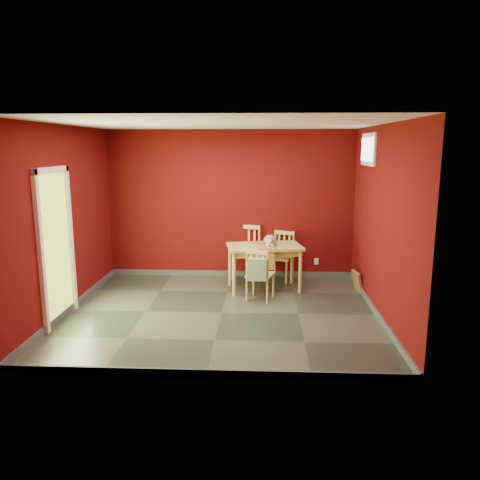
{
  "coord_description": "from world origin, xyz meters",
  "views": [
    {
      "loc": [
        0.58,
        -6.5,
        2.39
      ],
      "look_at": [
        0.25,
        0.45,
        1.0
      ],
      "focal_mm": 35.0,
      "sensor_mm": 36.0,
      "label": 1
    }
  ],
  "objects_px": {
    "chair_far_right": "(282,255)",
    "cat": "(270,238)",
    "dining_table": "(264,251)",
    "chair_near": "(260,274)",
    "chair_far_left": "(247,252)",
    "picture_frame": "(357,281)",
    "tote_bag": "(257,270)"
  },
  "relations": [
    {
      "from": "chair_far_left",
      "to": "dining_table",
      "type": "bearing_deg",
      "value": -63.87
    },
    {
      "from": "chair_far_left",
      "to": "picture_frame",
      "type": "relative_size",
      "value": 2.76
    },
    {
      "from": "tote_bag",
      "to": "picture_frame",
      "type": "bearing_deg",
      "value": 23.56
    },
    {
      "from": "cat",
      "to": "picture_frame",
      "type": "bearing_deg",
      "value": -30.85
    },
    {
      "from": "chair_far_right",
      "to": "tote_bag",
      "type": "height_order",
      "value": "chair_far_right"
    },
    {
      "from": "chair_far_left",
      "to": "cat",
      "type": "height_order",
      "value": "cat"
    },
    {
      "from": "chair_far_left",
      "to": "cat",
      "type": "bearing_deg",
      "value": -55.92
    },
    {
      "from": "dining_table",
      "to": "tote_bag",
      "type": "distance_m",
      "value": 0.79
    },
    {
      "from": "dining_table",
      "to": "chair_near",
      "type": "bearing_deg",
      "value": -97.39
    },
    {
      "from": "tote_bag",
      "to": "cat",
      "type": "xyz_separation_m",
      "value": [
        0.2,
        0.82,
        0.33
      ]
    },
    {
      "from": "chair_far_right",
      "to": "picture_frame",
      "type": "height_order",
      "value": "chair_far_right"
    },
    {
      "from": "chair_near",
      "to": "cat",
      "type": "bearing_deg",
      "value": 75.01
    },
    {
      "from": "cat",
      "to": "picture_frame",
      "type": "xyz_separation_m",
      "value": [
        1.47,
        -0.09,
        -0.71
      ]
    },
    {
      "from": "chair_far_right",
      "to": "picture_frame",
      "type": "xyz_separation_m",
      "value": [
        1.24,
        -0.67,
        -0.28
      ]
    },
    {
      "from": "chair_near",
      "to": "tote_bag",
      "type": "bearing_deg",
      "value": -100.77
    },
    {
      "from": "chair_far_right",
      "to": "cat",
      "type": "bearing_deg",
      "value": -111.48
    },
    {
      "from": "dining_table",
      "to": "tote_bag",
      "type": "relative_size",
      "value": 3.24
    },
    {
      "from": "tote_bag",
      "to": "picture_frame",
      "type": "distance_m",
      "value": 1.87
    },
    {
      "from": "chair_near",
      "to": "tote_bag",
      "type": "distance_m",
      "value": 0.24
    },
    {
      "from": "dining_table",
      "to": "chair_near",
      "type": "distance_m",
      "value": 0.63
    },
    {
      "from": "dining_table",
      "to": "chair_far_right",
      "type": "relative_size",
      "value": 1.5
    },
    {
      "from": "chair_far_left",
      "to": "picture_frame",
      "type": "xyz_separation_m",
      "value": [
        1.88,
        -0.7,
        -0.33
      ]
    },
    {
      "from": "picture_frame",
      "to": "chair_far_right",
      "type": "bearing_deg",
      "value": 151.82
    },
    {
      "from": "tote_bag",
      "to": "picture_frame",
      "type": "relative_size",
      "value": 1.16
    },
    {
      "from": "chair_far_left",
      "to": "chair_far_right",
      "type": "bearing_deg",
      "value": -3.19
    },
    {
      "from": "chair_far_left",
      "to": "picture_frame",
      "type": "height_order",
      "value": "chair_far_left"
    },
    {
      "from": "dining_table",
      "to": "tote_bag",
      "type": "xyz_separation_m",
      "value": [
        -0.11,
        -0.78,
        -0.12
      ]
    },
    {
      "from": "dining_table",
      "to": "chair_near",
      "type": "relative_size",
      "value": 1.59
    },
    {
      "from": "chair_near",
      "to": "picture_frame",
      "type": "xyz_separation_m",
      "value": [
        1.64,
        0.53,
        -0.26
      ]
    },
    {
      "from": "tote_bag",
      "to": "picture_frame",
      "type": "xyz_separation_m",
      "value": [
        1.68,
        0.73,
        -0.38
      ]
    },
    {
      "from": "chair_far_right",
      "to": "cat",
      "type": "height_order",
      "value": "cat"
    },
    {
      "from": "chair_far_right",
      "to": "picture_frame",
      "type": "relative_size",
      "value": 2.49
    }
  ]
}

